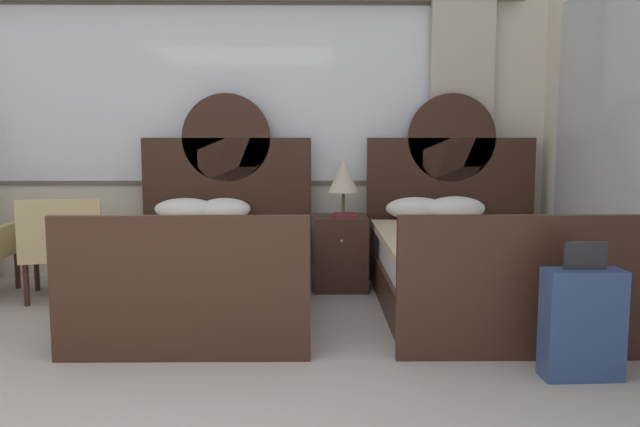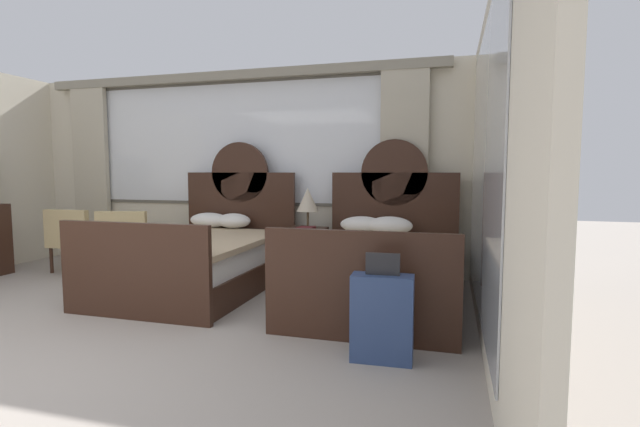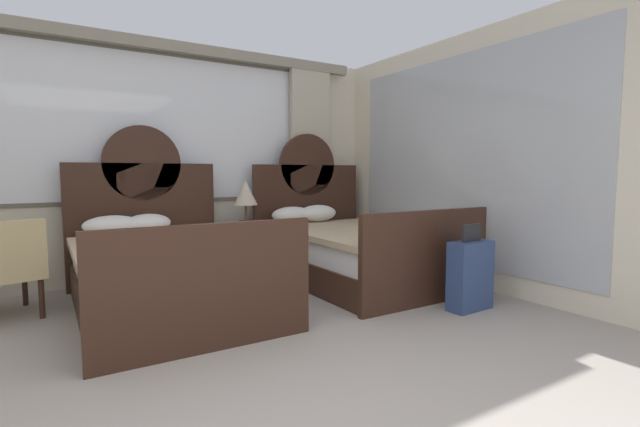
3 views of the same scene
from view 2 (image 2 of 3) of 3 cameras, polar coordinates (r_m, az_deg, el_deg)
The scene contains 10 objects.
wall_back_window at distance 6.52m, azimuth -10.47°, elevation 6.13°, with size 6.27×0.22×2.70m.
wall_right_mirror at distance 3.62m, azimuth 20.41°, elevation 5.17°, with size 0.08×4.51×2.70m.
bed_near_window at distance 5.43m, azimuth -14.57°, elevation -5.39°, with size 1.54×2.25×1.72m.
bed_near_mirror at distance 4.75m, azimuth 7.49°, elevation -6.76°, with size 1.54×2.25×1.72m.
nightstand_between_beds at distance 5.65m, azimuth -1.79°, elevation -5.09°, with size 0.47×0.49×0.65m.
table_lamp_on_nightstand at distance 5.58m, azimuth -1.53°, elevation 1.65°, with size 0.27×0.27×0.49m.
book_on_nightstand at distance 5.51m, azimuth -1.78°, elevation -1.81°, with size 0.18×0.26×0.03m.
armchair_by_window_left at distance 6.45m, azimuth -22.63°, elevation -2.90°, with size 0.77×0.77×0.84m.
armchair_by_window_centre at distance 6.97m, azimuth -27.79°, elevation -2.52°, with size 0.66×0.66×0.84m.
suitcase_on_floor at distance 3.33m, azimuth 7.70°, elevation -12.66°, with size 0.44×0.20×0.77m.
Camera 2 is at (2.88, -1.93, 1.33)m, focal length 25.82 mm.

